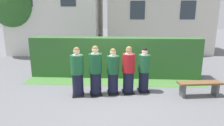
# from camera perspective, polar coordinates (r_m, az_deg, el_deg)

# --- Properties ---
(ground_plane) EXTENTS (60.00, 60.00, 0.00)m
(ground_plane) POSITION_cam_1_polar(r_m,az_deg,el_deg) (6.81, 0.00, -8.61)
(ground_plane) COLOR slate
(student_front_row_0) EXTENTS (0.46, 0.53, 1.60)m
(student_front_row_0) POSITION_cam_1_polar(r_m,az_deg,el_deg) (6.49, -9.83, -2.81)
(student_front_row_0) COLOR black
(student_front_row_0) RESTS_ON ground
(student_front_row_1) EXTENTS (0.49, 0.56, 1.63)m
(student_front_row_1) POSITION_cam_1_polar(r_m,az_deg,el_deg) (6.49, -4.71, -2.52)
(student_front_row_1) COLOR black
(student_front_row_1) RESTS_ON ground
(student_front_row_2) EXTENTS (0.43, 0.50, 1.53)m
(student_front_row_2) POSITION_cam_1_polar(r_m,az_deg,el_deg) (6.57, 0.29, -2.73)
(student_front_row_2) COLOR black
(student_front_row_2) RESTS_ON ground
(student_in_red_blazer) EXTENTS (0.45, 0.54, 1.59)m
(student_in_red_blazer) POSITION_cam_1_polar(r_m,az_deg,el_deg) (6.64, 4.73, -2.34)
(student_in_red_blazer) COLOR black
(student_in_red_blazer) RESTS_ON ground
(student_front_row_4) EXTENTS (0.42, 0.51, 1.53)m
(student_front_row_4) POSITION_cam_1_polar(r_m,az_deg,el_deg) (6.82, 9.10, -2.28)
(student_front_row_4) COLOR black
(student_front_row_4) RESTS_ON ground
(hedge) EXTENTS (7.00, 0.70, 1.66)m
(hedge) POSITION_cam_1_polar(r_m,az_deg,el_deg) (8.41, 0.79, 1.67)
(hedge) COLOR #33662D
(hedge) RESTS_ON ground
(school_building_main) EXTENTS (7.17, 3.72, 6.59)m
(school_building_main) POSITION_cam_1_polar(r_m,az_deg,el_deg) (14.74, 13.09, 16.53)
(school_building_main) COLOR beige
(school_building_main) RESTS_ON ground
(oak_tree_left) EXTENTS (2.89, 2.89, 4.61)m
(oak_tree_left) POSITION_cam_1_polar(r_m,az_deg,el_deg) (14.17, -26.11, 14.71)
(oak_tree_left) COLOR brown
(oak_tree_left) RESTS_ON ground
(wooden_bench) EXTENTS (1.44, 0.55, 0.48)m
(wooden_bench) POSITION_cam_1_polar(r_m,az_deg,el_deg) (7.05, 23.68, -5.98)
(wooden_bench) COLOR brown
(wooden_bench) RESTS_ON ground
(lawn_strip) EXTENTS (7.00, 0.90, 0.01)m
(lawn_strip) POSITION_cam_1_polar(r_m,az_deg,el_deg) (7.87, 0.50, -5.43)
(lawn_strip) COLOR #477A38
(lawn_strip) RESTS_ON ground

